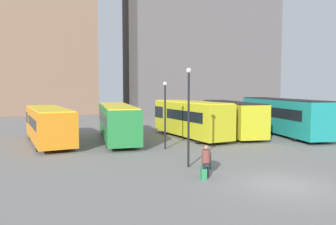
{
  "coord_description": "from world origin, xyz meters",
  "views": [
    {
      "loc": [
        -9.4,
        -12.1,
        4.36
      ],
      "look_at": [
        -1.43,
        12.18,
        2.44
      ],
      "focal_mm": 35.0,
      "sensor_mm": 36.0,
      "label": 1
    }
  ],
  "objects": [
    {
      "name": "lamp_post_1",
      "position": [
        -2.36,
        10.04,
        2.88
      ],
      "size": [
        0.28,
        0.28,
        4.81
      ],
      "color": "black",
      "rests_on": "ground_plane"
    },
    {
      "name": "bus_2",
      "position": [
        1.35,
        14.42,
        1.73
      ],
      "size": [
        3.92,
        9.68,
        3.2
      ],
      "rotation": [
        0.0,
        0.0,
        1.72
      ],
      "color": "gold",
      "rests_on": "ground_plane"
    },
    {
      "name": "lamp_post_0",
      "position": [
        -2.77,
        4.48,
        3.22
      ],
      "size": [
        0.28,
        0.28,
        5.45
      ],
      "color": "black",
      "rests_on": "ground_plane"
    },
    {
      "name": "building_block_right",
      "position": [
        18.13,
        50.97,
        16.08
      ],
      "size": [
        29.42,
        14.52,
        32.16
      ],
      "color": "#5B5656",
      "rests_on": "ground_plane"
    },
    {
      "name": "traveler",
      "position": [
        -2.69,
        2.35,
        0.93
      ],
      "size": [
        0.46,
        0.46,
        1.57
      ],
      "rotation": [
        0.0,
        0.0,
        1.41
      ],
      "color": "#382D4C",
      "rests_on": "ground_plane"
    },
    {
      "name": "bus_3",
      "position": [
        5.65,
        14.97,
        1.67
      ],
      "size": [
        3.7,
        10.35,
        3.09
      ],
      "rotation": [
        0.0,
        0.0,
        1.45
      ],
      "color": "gold",
      "rests_on": "ground_plane"
    },
    {
      "name": "suitcase",
      "position": [
        -3.01,
        1.94,
        0.27
      ],
      "size": [
        0.3,
        0.4,
        0.78
      ],
      "rotation": [
        0.0,
        0.0,
        1.41
      ],
      "color": "#28844C",
      "rests_on": "ground_plane"
    },
    {
      "name": "bus_4",
      "position": [
        10.37,
        13.71,
        1.82
      ],
      "size": [
        4.14,
        12.62,
        3.35
      ],
      "rotation": [
        0.0,
        0.0,
        1.44
      ],
      "color": "#19847F",
      "rests_on": "ground_plane"
    },
    {
      "name": "building_block_left",
      "position": [
        -12.18,
        50.97,
        18.77
      ],
      "size": [
        17.52,
        16.52,
        37.54
      ],
      "color": "#7F604C",
      "rests_on": "ground_plane"
    },
    {
      "name": "ground_plane",
      "position": [
        0.0,
        0.0,
        0.0
      ],
      "size": [
        160.0,
        160.0,
        0.0
      ],
      "primitive_type": "plane",
      "color": "slate"
    },
    {
      "name": "bus_0",
      "position": [
        -10.37,
        15.17,
        1.53
      ],
      "size": [
        4.13,
        10.11,
        2.81
      ],
      "rotation": [
        0.0,
        0.0,
        1.73
      ],
      "color": "orange",
      "rests_on": "ground_plane"
    },
    {
      "name": "trash_bin",
      "position": [
        -1.97,
        3.87,
        0.42
      ],
      "size": [
        0.52,
        0.52,
        0.85
      ],
      "color": "#285633",
      "rests_on": "ground_plane"
    },
    {
      "name": "bus_1",
      "position": [
        -4.96,
        14.99,
        1.61
      ],
      "size": [
        3.11,
        10.89,
        2.94
      ],
      "rotation": [
        0.0,
        0.0,
        1.51
      ],
      "color": "#237A38",
      "rests_on": "ground_plane"
    }
  ]
}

